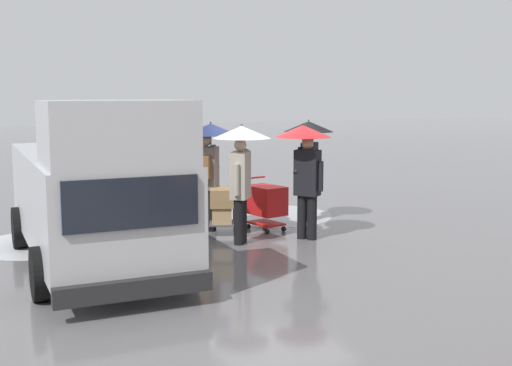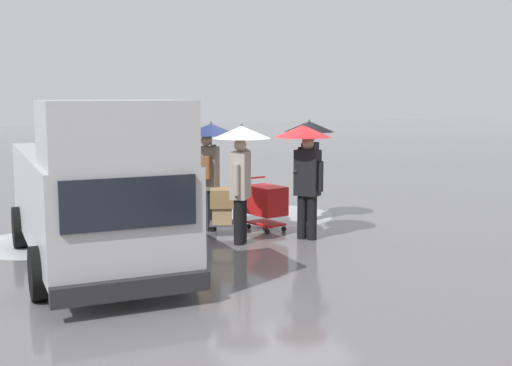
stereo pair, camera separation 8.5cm
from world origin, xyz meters
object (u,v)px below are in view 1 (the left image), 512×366
Objects in this scene: pedestrian_black_side at (305,155)px; pedestrian_far_side at (209,151)px; shopping_cart_vendor at (266,202)px; pedestrian_white_side at (308,147)px; pedestrian_pink_side at (241,156)px; cargo_van_parked_right at (95,192)px; hand_dolly_boxes at (222,206)px.

pedestrian_black_side and pedestrian_far_side have the same top height.
shopping_cart_vendor is 1.65m from pedestrian_white_side.
pedestrian_white_side is (-0.87, -1.49, 0.00)m from pedestrian_black_side.
cargo_van_parked_right is at bearing 13.84° from pedestrian_pink_side.
pedestrian_pink_side and pedestrian_white_side have the same top height.
pedestrian_far_side is at bearing -44.03° from pedestrian_black_side.
pedestrian_far_side is (0.13, -0.37, 1.01)m from hand_dolly_boxes.
hand_dolly_boxes is 0.61× the size of pedestrian_far_side.
hand_dolly_boxes is 2.41m from pedestrian_white_side.
pedestrian_black_side and pedestrian_white_side have the same top height.
pedestrian_far_side is at bearing -70.06° from hand_dolly_boxes.
pedestrian_pink_side is at bearing 94.13° from hand_dolly_boxes.
cargo_van_parked_right is at bearing 22.54° from shopping_cart_vendor.
pedestrian_white_side reaches higher than shopping_cart_vendor.
cargo_van_parked_right is 3.90m from shopping_cart_vendor.
cargo_van_parked_right is 3.09m from hand_dolly_boxes.
pedestrian_white_side is at bearing -120.25° from pedestrian_black_side.
pedestrian_black_side reaches higher than hand_dolly_boxes.
pedestrian_black_side is at bearing 142.13° from hand_dolly_boxes.
pedestrian_pink_side and pedestrian_black_side have the same top height.
cargo_van_parked_right is 5.18m from pedestrian_white_side.
shopping_cart_vendor is 1.50m from pedestrian_far_side.
pedestrian_white_side is (-1.21, -0.51, 1.00)m from shopping_cart_vendor.
pedestrian_black_side is 1.94m from pedestrian_far_side.
pedestrian_pink_side is (-2.69, -0.66, 0.41)m from cargo_van_parked_right.
shopping_cart_vendor is (-3.55, -1.47, -0.61)m from cargo_van_parked_right.
pedestrian_far_side reaches higher than shopping_cart_vendor.
pedestrian_black_side is at bearing 109.56° from shopping_cart_vendor.
pedestrian_black_side is (-1.20, 0.16, -0.01)m from pedestrian_pink_side.
pedestrian_far_side is (1.40, -1.35, 0.00)m from pedestrian_black_side.
cargo_van_parked_right is at bearing 7.36° from pedestrian_black_side.
pedestrian_pink_side is at bearing -7.58° from pedestrian_black_side.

